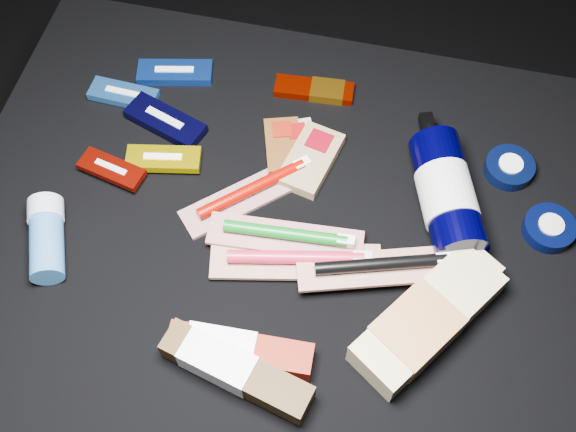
% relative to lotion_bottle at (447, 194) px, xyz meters
% --- Properties ---
extents(ground, '(3.00, 3.00, 0.00)m').
position_rel_lotion_bottle_xyz_m(ground, '(-0.24, -0.09, -0.44)').
color(ground, black).
rests_on(ground, ground).
extents(cloth_table, '(0.98, 0.78, 0.40)m').
position_rel_lotion_bottle_xyz_m(cloth_table, '(-0.24, -0.09, -0.24)').
color(cloth_table, black).
rests_on(cloth_table, ground).
extents(luna_bar_0, '(0.13, 0.07, 0.02)m').
position_rel_lotion_bottle_xyz_m(luna_bar_0, '(-0.47, 0.16, -0.03)').
color(luna_bar_0, navy).
rests_on(luna_bar_0, cloth_table).
extents(luna_bar_1, '(0.11, 0.05, 0.01)m').
position_rel_lotion_bottle_xyz_m(luna_bar_1, '(-0.54, 0.09, -0.03)').
color(luna_bar_1, blue).
rests_on(luna_bar_1, cloth_table).
extents(luna_bar_2, '(0.14, 0.09, 0.02)m').
position_rel_lotion_bottle_xyz_m(luna_bar_2, '(-0.45, 0.05, -0.03)').
color(luna_bar_2, black).
rests_on(luna_bar_2, cloth_table).
extents(luna_bar_3, '(0.12, 0.06, 0.02)m').
position_rel_lotion_bottle_xyz_m(luna_bar_3, '(-0.43, -0.02, -0.02)').
color(luna_bar_3, '#DFC300').
rests_on(luna_bar_3, cloth_table).
extents(luna_bar_4, '(0.11, 0.06, 0.01)m').
position_rel_lotion_bottle_xyz_m(luna_bar_4, '(-0.50, -0.05, -0.02)').
color(luna_bar_4, '#7F0C04').
rests_on(luna_bar_4, cloth_table).
extents(clif_bar_0, '(0.08, 0.11, 0.02)m').
position_rel_lotion_bottle_xyz_m(clif_bar_0, '(-0.26, 0.05, -0.03)').
color(clif_bar_0, '#593111').
rests_on(clif_bar_0, cloth_table).
extents(clif_bar_1, '(0.09, 0.11, 0.02)m').
position_rel_lotion_bottle_xyz_m(clif_bar_1, '(-0.23, 0.06, -0.03)').
color(clif_bar_1, '#A6A7A0').
rests_on(clif_bar_1, cloth_table).
extents(clif_bar_2, '(0.09, 0.13, 0.02)m').
position_rel_lotion_bottle_xyz_m(clif_bar_2, '(-0.21, 0.04, -0.03)').
color(clif_bar_2, '#927C4D').
rests_on(clif_bar_2, cloth_table).
extents(power_bar, '(0.13, 0.05, 0.02)m').
position_rel_lotion_bottle_xyz_m(power_bar, '(-0.23, 0.18, -0.03)').
color(power_bar, '#7D0E00').
rests_on(power_bar, cloth_table).
extents(lotion_bottle, '(0.14, 0.25, 0.08)m').
position_rel_lotion_bottle_xyz_m(lotion_bottle, '(0.00, 0.00, 0.00)').
color(lotion_bottle, black).
rests_on(lotion_bottle, cloth_table).
extents(cream_tin_upper, '(0.08, 0.08, 0.02)m').
position_rel_lotion_bottle_xyz_m(cream_tin_upper, '(0.09, 0.09, -0.03)').
color(cream_tin_upper, black).
rests_on(cream_tin_upper, cloth_table).
extents(cream_tin_lower, '(0.08, 0.08, 0.02)m').
position_rel_lotion_bottle_xyz_m(cream_tin_lower, '(0.16, -0.01, -0.03)').
color(cream_tin_lower, black).
rests_on(cream_tin_lower, cloth_table).
extents(bodywash_bottle, '(0.20, 0.24, 0.05)m').
position_rel_lotion_bottle_xyz_m(bodywash_bottle, '(-0.00, -0.20, -0.01)').
color(bodywash_bottle, '#C6B582').
rests_on(bodywash_bottle, cloth_table).
extents(deodorant_stick, '(0.10, 0.14, 0.05)m').
position_rel_lotion_bottle_xyz_m(deodorant_stick, '(-0.55, -0.19, -0.01)').
color(deodorant_stick, '#2F649D').
rests_on(deodorant_stick, cloth_table).
extents(toothbrush_pack_0, '(0.20, 0.19, 0.03)m').
position_rel_lotion_bottle_xyz_m(toothbrush_pack_0, '(-0.28, -0.04, -0.03)').
color(toothbrush_pack_0, '#A59F9B').
rests_on(toothbrush_pack_0, cloth_table).
extents(toothbrush_pack_1, '(0.25, 0.11, 0.03)m').
position_rel_lotion_bottle_xyz_m(toothbrush_pack_1, '(-0.19, -0.14, -0.02)').
color(toothbrush_pack_1, '#BDB5B0').
rests_on(toothbrush_pack_1, cloth_table).
extents(toothbrush_pack_2, '(0.23, 0.07, 0.03)m').
position_rel_lotion_bottle_xyz_m(toothbrush_pack_2, '(-0.21, -0.11, -0.02)').
color(toothbrush_pack_2, '#B9B2AD').
rests_on(toothbrush_pack_2, cloth_table).
extents(toothbrush_pack_3, '(0.24, 0.12, 0.03)m').
position_rel_lotion_bottle_xyz_m(toothbrush_pack_3, '(-0.07, -0.13, -0.01)').
color(toothbrush_pack_3, '#BBB3B0').
rests_on(toothbrush_pack_3, cloth_table).
extents(toothpaste_carton_red, '(0.20, 0.05, 0.04)m').
position_rel_lotion_bottle_xyz_m(toothpaste_carton_red, '(-0.25, -0.29, -0.02)').
color(toothpaste_carton_red, maroon).
rests_on(toothpaste_carton_red, cloth_table).
extents(toothpaste_carton_green, '(0.21, 0.10, 0.04)m').
position_rel_lotion_bottle_xyz_m(toothpaste_carton_green, '(-0.24, -0.32, -0.01)').
color(toothpaste_carton_green, '#39250D').
rests_on(toothpaste_carton_green, cloth_table).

